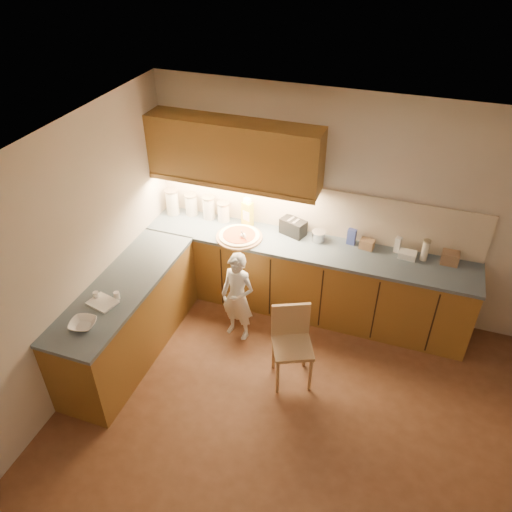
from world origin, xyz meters
name	(u,v)px	position (x,y,z in m)	size (l,w,h in m)	color
room	(303,291)	(0.00, 0.00, 1.68)	(4.54, 4.50, 2.62)	brown
l_counter	(247,290)	(-0.92, 1.25, 0.46)	(3.77, 2.62, 0.92)	olive
backsplash	(314,210)	(-0.38, 1.99, 1.21)	(3.75, 0.02, 0.58)	beige
upper_cabinets	(234,152)	(-1.27, 1.82, 1.85)	(1.95, 0.36, 0.73)	olive
pizza_on_board	(239,236)	(-1.14, 1.58, 0.94)	(0.53, 0.53, 0.21)	tan
child	(238,297)	(-0.94, 1.01, 0.54)	(0.40, 0.26, 1.09)	white
wooden_chair	(292,339)	(-0.22, 0.63, 0.50)	(0.51, 0.51, 0.86)	tan
mixing_bowl	(83,324)	(-1.95, -0.26, 0.95)	(0.24, 0.24, 0.06)	white
canister_a	(172,202)	(-2.10, 1.82, 1.08)	(0.16, 0.16, 0.32)	silver
canister_b	(191,204)	(-1.88, 1.88, 1.06)	(0.16, 0.16, 0.27)	white
canister_c	(209,207)	(-1.64, 1.87, 1.07)	(0.15, 0.15, 0.29)	silver
canister_d	(224,212)	(-1.45, 1.87, 1.04)	(0.15, 0.15, 0.25)	white
oil_jug	(247,213)	(-1.14, 1.87, 1.09)	(0.14, 0.13, 0.36)	gold
toaster	(293,227)	(-0.58, 1.86, 1.01)	(0.33, 0.25, 0.19)	black
steel_pot	(319,236)	(-0.27, 1.82, 0.98)	(0.16, 0.16, 0.12)	#B9BABF
blue_box	(352,237)	(0.09, 1.89, 1.01)	(0.09, 0.06, 0.19)	#3749A7
card_box_a	(367,244)	(0.27, 1.85, 0.97)	(0.15, 0.11, 0.11)	#967250
white_bottle	(398,245)	(0.60, 1.90, 1.01)	(0.06, 0.06, 0.18)	silver
flat_pack	(407,255)	(0.71, 1.82, 0.96)	(0.19, 0.13, 0.07)	white
tall_jar	(425,250)	(0.88, 1.84, 1.04)	(0.08, 0.08, 0.25)	white
card_box_b	(450,258)	(1.15, 1.86, 0.99)	(0.18, 0.14, 0.14)	#987151
dough_cloth	(102,303)	(-1.97, 0.08, 0.93)	(0.26, 0.20, 0.02)	white
spice_jar_a	(96,295)	(-2.07, 0.13, 0.96)	(0.05, 0.05, 0.07)	silver
spice_jar_b	(117,295)	(-1.87, 0.19, 0.96)	(0.06, 0.06, 0.08)	white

